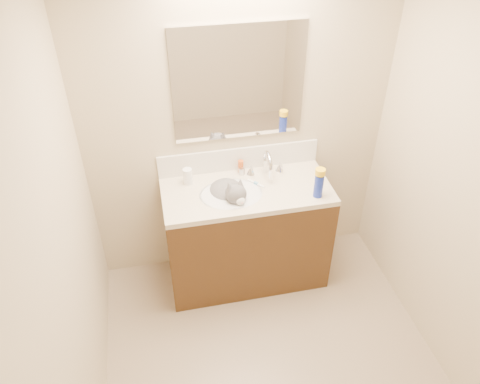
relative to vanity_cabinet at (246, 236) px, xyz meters
name	(u,v)px	position (x,y,z in m)	size (l,w,h in m)	color
ground	(279,381)	(0.00, -0.97, -0.41)	(2.50, 2.50, 0.00)	gray
room_shell	(294,202)	(0.00, -0.97, 1.08)	(2.24, 2.54, 2.52)	#C0AF8F
vanity_cabinet	(246,236)	(0.00, 0.00, 0.00)	(1.20, 0.55, 0.82)	#402712
counter_slab	(247,191)	(0.00, 0.00, 0.43)	(1.20, 0.55, 0.04)	beige
basin	(231,202)	(-0.12, -0.03, 0.38)	(0.45, 0.36, 0.14)	white
faucet	(267,166)	(0.18, 0.14, 0.54)	(0.28, 0.20, 0.21)	silver
cat	(229,195)	(-0.13, 0.00, 0.42)	(0.38, 0.42, 0.31)	#585659
backsplash	(239,159)	(0.00, 0.26, 0.54)	(1.20, 0.02, 0.18)	silver
mirror	(239,84)	(0.00, 0.26, 1.13)	(0.90, 0.02, 0.80)	white
pill_bottle	(188,176)	(-0.40, 0.16, 0.51)	(0.07, 0.07, 0.12)	white
pill_label	(188,178)	(-0.40, 0.16, 0.49)	(0.06, 0.06, 0.04)	orange
silver_jar	(242,171)	(0.00, 0.19, 0.48)	(0.05, 0.05, 0.05)	#B7B7BC
amber_bottle	(241,167)	(0.00, 0.22, 0.50)	(0.04, 0.04, 0.10)	#C24E16
toothbrush	(256,183)	(0.08, 0.04, 0.46)	(0.02, 0.15, 0.01)	white
toothbrush_head	(256,183)	(0.08, 0.04, 0.46)	(0.02, 0.03, 0.02)	#62A6D1
spray_can	(319,186)	(0.46, -0.18, 0.54)	(0.06, 0.06, 0.17)	#182CAA
spray_cap	(320,172)	(0.46, -0.18, 0.65)	(0.07, 0.07, 0.04)	yellow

